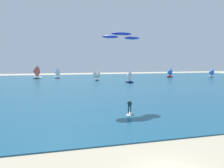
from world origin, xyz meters
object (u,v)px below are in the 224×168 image
sailboat_mid_left (128,77)px  sailboat_near_shore (97,76)px  kite (121,36)px  sailboat_far_right (210,73)px  sailboat_outermost (169,73)px  sailboat_leading (35,72)px  kitesurfer (129,109)px  sailboat_mid_right (57,73)px

sailboat_mid_left → sailboat_near_shore: 11.91m
kite → sailboat_far_right: (51.03, 44.59, -8.03)m
kite → sailboat_mid_left: size_ratio=1.71×
sailboat_outermost → sailboat_far_right: (16.39, -3.62, -0.11)m
sailboat_leading → sailboat_mid_left: (27.69, -22.97, -0.68)m
kitesurfer → sailboat_mid_left: size_ratio=0.57×
sailboat_mid_right → sailboat_leading: bearing=-174.8°
kitesurfer → sailboat_near_shore: sailboat_near_shore is taller
kite → sailboat_outermost: bearing=54.3°
kite → sailboat_leading: bearing=106.1°
kite → sailboat_leading: kite is taller
kite → sailboat_outermost: 59.89m
sailboat_leading → sailboat_near_shore: sailboat_leading is taller
sailboat_mid_left → sailboat_far_right: size_ratio=0.97×
kitesurfer → sailboat_leading: bearing=104.3°
kite → kitesurfer: bearing=-96.0°
sailboat_leading → sailboat_far_right: sailboat_leading is taller
sailboat_outermost → sailboat_mid_right: bearing=170.7°
kite → sailboat_mid_right: size_ratio=1.52×
sailboat_mid_left → sailboat_near_shore: size_ratio=0.99×
kitesurfer → sailboat_mid_left: 38.67m
sailboat_leading → kite: bearing=-73.9°
kite → sailboat_mid_left: 34.70m
kite → sailboat_outermost: size_ratio=1.56×
sailboat_mid_right → kitesurfer: bearing=-82.7°
sailboat_mid_right → sailboat_outermost: bearing=-9.3°
kitesurfer → kite: size_ratio=0.34×
sailboat_far_right → sailboat_outermost: bearing=167.5°
sailboat_outermost → sailboat_mid_left: bearing=-143.6°
sailboat_leading → sailboat_far_right: 67.47m
kitesurfer → sailboat_leading: sailboat_leading is taller
sailboat_outermost → sailboat_near_shore: 31.05m
sailboat_leading → sailboat_mid_right: size_ratio=1.27×
sailboat_mid_left → sailboat_near_shore: (-7.51, 9.25, 0.01)m
kite → sailboat_near_shore: 41.82m
sailboat_leading → sailboat_near_shore: (20.19, -13.72, -0.67)m
kite → sailboat_mid_left: kite is taller
kitesurfer → sailboat_far_right: (51.56, 49.62, 1.05)m
sailboat_mid_right → sailboat_far_right: bearing=-10.1°
sailboat_leading → sailboat_mid_left: sailboat_leading is taller
sailboat_mid_left → kitesurfer: bearing=-108.9°
kite → sailboat_mid_right: 56.36m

